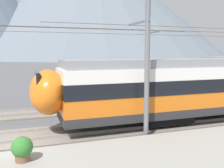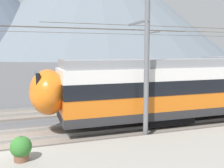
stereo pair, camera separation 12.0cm
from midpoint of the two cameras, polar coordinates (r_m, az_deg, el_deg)
track_near at (r=13.59m, az=-23.38°, el=-11.37°), size 120.00×3.00×0.28m
track_far at (r=18.59m, az=-22.08°, el=-6.38°), size 120.00×3.00×0.28m
catenary_mast_mid at (r=12.28m, az=7.68°, el=6.00°), size 47.47×2.32×7.68m
catenary_mast_far_side at (r=22.16m, az=8.17°, el=5.89°), size 47.47×2.17×7.13m
potted_plant_platform_edge at (r=9.91m, az=-19.26°, el=-13.21°), size 0.76×0.76×0.90m
mountain_central_peak at (r=209.11m, az=-3.81°, el=17.59°), size 199.45×199.45×84.54m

